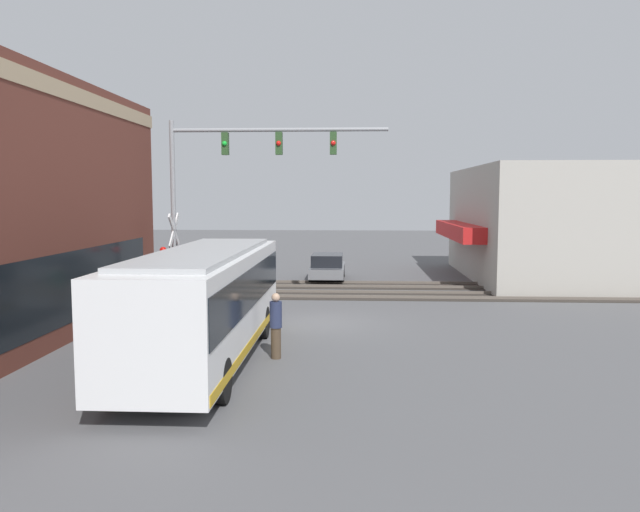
% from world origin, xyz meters
% --- Properties ---
extents(ground_plane, '(120.00, 120.00, 0.00)m').
position_xyz_m(ground_plane, '(0.00, 0.00, 0.00)').
color(ground_plane, '#565659').
extents(shop_building, '(13.89, 10.47, 6.03)m').
position_xyz_m(shop_building, '(12.62, -12.10, 3.01)').
color(shop_building, '#B2ADA3').
rests_on(shop_building, ground).
extents(city_bus, '(10.29, 2.59, 3.06)m').
position_xyz_m(city_bus, '(-5.48, 2.80, 1.69)').
color(city_bus, white).
rests_on(city_bus, ground).
extents(traffic_signal_gantry, '(0.42, 8.92, 7.56)m').
position_xyz_m(traffic_signal_gantry, '(3.59, 3.58, 5.66)').
color(traffic_signal_gantry, gray).
rests_on(traffic_signal_gantry, ground).
extents(crossing_signal, '(1.41, 1.18, 3.81)m').
position_xyz_m(crossing_signal, '(3.00, 6.09, 2.30)').
color(crossing_signal, gray).
rests_on(crossing_signal, ground).
extents(rail_track_near, '(2.60, 60.00, 0.15)m').
position_xyz_m(rail_track_near, '(6.00, 0.00, 0.03)').
color(rail_track_near, '#332D28').
rests_on(rail_track_near, ground).
extents(rail_track_far, '(2.60, 60.00, 0.15)m').
position_xyz_m(rail_track_far, '(9.20, 0.00, 0.03)').
color(rail_track_far, '#332D28').
rests_on(rail_track_far, ground).
extents(parked_car_grey, '(4.26, 1.82, 1.40)m').
position_xyz_m(parked_car_grey, '(11.34, 0.20, 0.65)').
color(parked_car_grey, slate).
rests_on(parked_car_grey, ground).
extents(pedestrian_near_bus, '(0.34, 0.34, 1.83)m').
position_xyz_m(pedestrian_near_bus, '(-5.01, 0.95, 0.94)').
color(pedestrian_near_bus, '#473828').
rests_on(pedestrian_near_bus, ground).
extents(pedestrian_at_crossing, '(0.34, 0.34, 1.67)m').
position_xyz_m(pedestrian_at_crossing, '(2.75, 4.12, 0.85)').
color(pedestrian_at_crossing, '#473828').
rests_on(pedestrian_at_crossing, ground).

